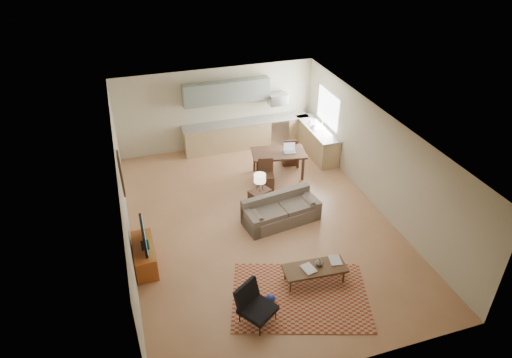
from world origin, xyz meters
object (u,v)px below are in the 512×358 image
object	(u,v)px
tv_credenza	(144,255)
dining_table	(278,164)
sofa	(281,210)
armchair	(258,307)
coffee_table	(314,274)
console_table	(260,200)

from	to	relation	value
tv_credenza	dining_table	xyz separation A→B (m)	(4.26, 2.81, 0.11)
tv_credenza	dining_table	distance (m)	5.10
sofa	tv_credenza	size ratio (longest dim) A/B	1.67
sofa	armchair	bearing A→B (deg)	-126.92
tv_credenza	armchair	bearing A→B (deg)	-49.99
armchair	dining_table	xyz separation A→B (m)	(2.30, 5.15, -0.01)
coffee_table	dining_table	world-z (taller)	dining_table
coffee_table	tv_credenza	bearing A→B (deg)	158.21
armchair	dining_table	world-z (taller)	armchair
tv_credenza	console_table	distance (m)	3.40
coffee_table	tv_credenza	xyz separation A→B (m)	(-3.47, 1.66, 0.07)
armchair	sofa	bearing A→B (deg)	27.99
tv_credenza	console_table	size ratio (longest dim) A/B	1.92
armchair	tv_credenza	xyz separation A→B (m)	(-1.96, 2.33, -0.13)
armchair	console_table	bearing A→B (deg)	37.72
sofa	console_table	distance (m)	0.75
coffee_table	console_table	bearing A→B (deg)	99.81
coffee_table	sofa	bearing A→B (deg)	92.00
armchair	coffee_table	bearing A→B (deg)	-9.70
armchair	tv_credenza	size ratio (longest dim) A/B	0.67
tv_credenza	dining_table	size ratio (longest dim) A/B	0.78
armchair	tv_credenza	world-z (taller)	armchair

